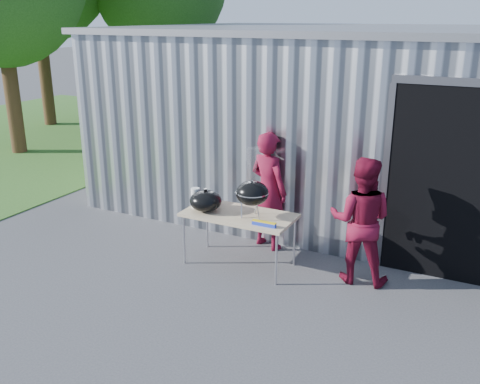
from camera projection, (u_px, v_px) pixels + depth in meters
The scene contains 11 objects.
ground at pixel (186, 284), 6.88m from camera, with size 80.00×80.00×0.00m, color #3E3E41.
building at pixel (359, 115), 9.88m from camera, with size 8.20×6.20×3.10m.
grass_patch at pixel (38, 132), 15.82m from camera, with size 10.00×12.00×0.02m, color #2D591E.
folding_table at pixel (239, 216), 7.22m from camera, with size 1.50×0.75×0.75m.
kettle_grill at pixel (252, 187), 6.95m from camera, with size 0.44×0.44×0.94m.
grill_lid at pixel (206, 201), 7.27m from camera, with size 0.44×0.44×0.32m.
paper_towels at pixel (196, 198), 7.40m from camera, with size 0.12×0.12×0.28m, color white.
white_tub at pixel (212, 200), 7.60m from camera, with size 0.20×0.15×0.10m, color white.
foil_box at pixel (264, 224), 6.77m from camera, with size 0.32×0.05×0.06m.
person_cook at pixel (268, 191), 7.76m from camera, with size 0.64×0.42×1.75m, color maroon.
person_bystander at pixel (361, 220), 6.75m from camera, with size 0.80×0.63×1.65m, color maroon.
Camera 1 is at (3.40, -5.17, 3.30)m, focal length 40.00 mm.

